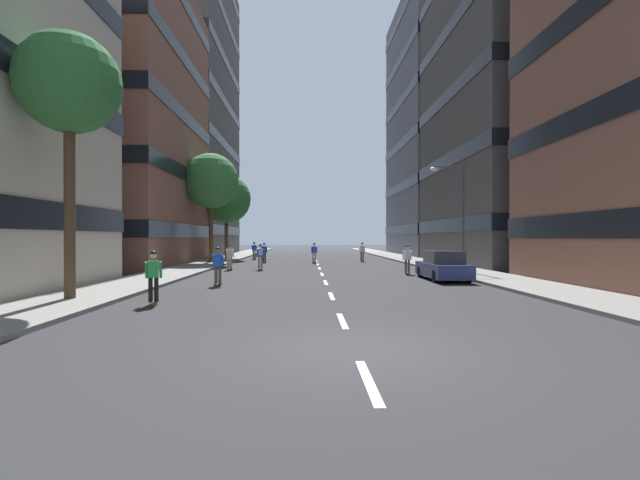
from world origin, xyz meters
name	(u,v)px	position (x,y,z in m)	size (l,w,h in m)	color
ground_plane	(317,263)	(0.00, 30.34, 0.00)	(182.02, 182.02, 0.00)	#28282B
sidewalk_left	(222,260)	(-9.00, 34.13, 0.07)	(3.35, 83.42, 0.14)	gray
sidewalk_right	(409,260)	(9.00, 34.13, 0.07)	(3.35, 83.42, 0.14)	gray
lane_markings	(316,261)	(0.00, 33.00, 0.00)	(0.16, 72.20, 0.01)	silver
building_left_mid	(94,121)	(-17.90, 27.69, 11.55)	(14.58, 17.36, 22.91)	brown
building_left_far	(167,108)	(-17.90, 46.67, 18.04)	(14.58, 20.76, 35.90)	#4C4744
building_right_mid	(534,102)	(17.90, 27.69, 13.40)	(14.58, 17.84, 26.62)	#4C4744
building_right_far	(457,128)	(17.90, 46.67, 15.81)	(14.58, 18.69, 31.43)	slate
parked_car_near	(443,267)	(6.13, 14.09, 0.70)	(1.82, 4.40, 1.52)	navy
street_tree_near	(69,85)	(-9.00, 6.66, 7.37)	(3.39, 3.39, 9.01)	#4C3823
street_tree_mid	(211,181)	(-9.00, 29.38, 6.95)	(4.66, 4.66, 9.17)	#4C3823
street_tree_far	(226,199)	(-9.00, 36.73, 6.07)	(4.91, 4.91, 8.41)	#4C3823
streetlamp_right	(457,206)	(8.30, 18.36, 4.14)	(2.13, 0.30, 6.50)	#3F3F44
skater_0	(218,264)	(-4.99, 11.79, 0.98)	(0.54, 0.91, 1.78)	brown
skater_1	(260,255)	(-4.05, 21.64, 1.02)	(0.57, 0.92, 1.78)	brown
skater_2	(230,255)	(-6.11, 21.58, 1.02)	(0.56, 0.92, 1.78)	brown
skater_3	(264,251)	(-4.60, 30.30, 0.98)	(0.55, 0.91, 1.78)	brown
skater_4	(153,275)	(-5.97, 6.02, 0.98)	(0.57, 0.92, 1.78)	brown
skater_5	(254,250)	(-6.10, 35.89, 0.98)	(0.56, 0.92, 1.78)	brown
skater_6	(314,252)	(-0.26, 29.44, 0.98)	(0.56, 0.92, 1.78)	brown
skater_7	(362,251)	(4.14, 31.75, 0.98)	(0.53, 0.90, 1.78)	brown
skater_8	(407,258)	(5.10, 17.81, 0.98)	(0.55, 0.91, 1.78)	brown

